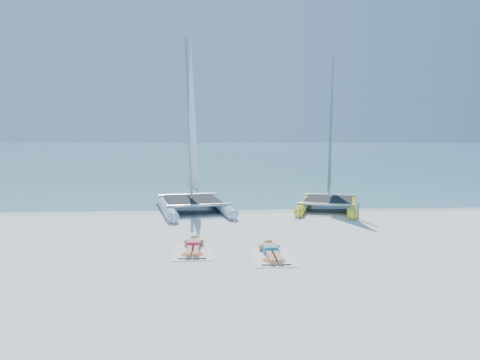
% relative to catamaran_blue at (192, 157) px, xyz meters
% --- Properties ---
extents(ground, '(140.00, 140.00, 0.00)m').
position_rel_catamaran_blue_xyz_m(ground, '(2.36, -5.53, -2.15)').
color(ground, white).
rests_on(ground, ground).
extents(sea, '(140.00, 115.00, 0.01)m').
position_rel_catamaran_blue_xyz_m(sea, '(2.36, 57.47, -2.15)').
color(sea, '#7AC3CC').
rests_on(sea, ground).
extents(wet_sand_strip, '(140.00, 1.40, 0.01)m').
position_rel_catamaran_blue_xyz_m(wet_sand_strip, '(2.36, -0.03, -2.15)').
color(wet_sand_strip, silver).
rests_on(wet_sand_strip, ground).
extents(catamaran_blue, '(3.52, 5.68, 7.21)m').
position_rel_catamaran_blue_xyz_m(catamaran_blue, '(0.00, 0.00, 0.00)').
color(catamaran_blue, silver).
rests_on(catamaran_blue, ground).
extents(catamaran_yellow, '(3.62, 5.24, 6.52)m').
position_rel_catamaran_blue_xyz_m(catamaran_yellow, '(5.64, 0.37, -0.10)').
color(catamaran_yellow, yellow).
rests_on(catamaran_yellow, ground).
extents(towel_a, '(1.00, 1.85, 0.02)m').
position_rel_catamaran_blue_xyz_m(towel_a, '(0.27, -6.49, -2.14)').
color(towel_a, white).
rests_on(towel_a, ground).
extents(sunbather_a, '(0.37, 1.73, 0.26)m').
position_rel_catamaran_blue_xyz_m(sunbather_a, '(0.27, -6.30, -2.03)').
color(sunbather_a, tan).
rests_on(sunbather_a, towel_a).
extents(towel_b, '(1.00, 1.85, 0.02)m').
position_rel_catamaran_blue_xyz_m(towel_b, '(2.27, -7.16, -2.14)').
color(towel_b, white).
rests_on(towel_b, ground).
extents(sunbather_b, '(0.37, 1.73, 0.26)m').
position_rel_catamaran_blue_xyz_m(sunbather_b, '(2.27, -6.97, -2.03)').
color(sunbather_b, tan).
rests_on(sunbather_b, towel_b).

